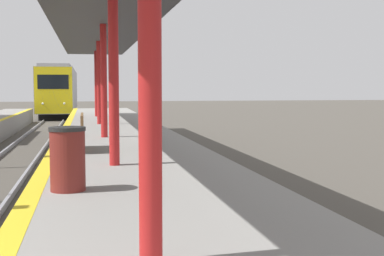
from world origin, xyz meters
The scene contains 4 objects.
train centered at (0.00, 49.72, 2.26)m, with size 2.90×19.01×4.45m.
station_canopy centered at (3.02, 15.52, 4.62)m, with size 3.25×31.52×3.79m.
trash_bin centered at (2.18, 6.62, 1.50)m, with size 0.56×0.56×0.99m.
bench centered at (2.24, 12.02, 1.50)m, with size 0.44×1.80×0.92m.
Camera 1 is at (2.48, -1.75, 2.60)m, focal length 50.00 mm.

